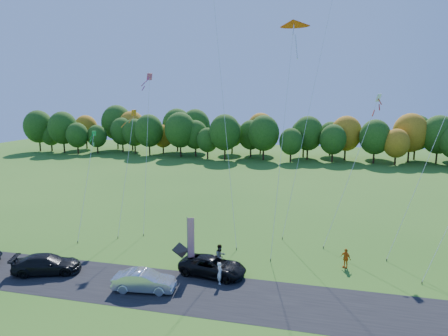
% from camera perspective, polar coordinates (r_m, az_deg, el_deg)
% --- Properties ---
extents(ground, '(160.00, 160.00, 0.00)m').
position_cam_1_polar(ground, '(32.63, -2.58, -14.09)').
color(ground, '#2D5F19').
extents(asphalt_strip, '(90.00, 6.00, 0.01)m').
position_cam_1_polar(asphalt_strip, '(29.20, -4.88, -17.22)').
color(asphalt_strip, black).
rests_on(asphalt_strip, ground).
extents(tree_line, '(116.00, 12.00, 10.00)m').
position_cam_1_polar(tree_line, '(84.97, 7.87, 1.20)').
color(tree_line, '#1E4711').
rests_on(tree_line, ground).
extents(black_suv, '(5.39, 3.04, 1.42)m').
position_cam_1_polar(black_suv, '(31.22, -1.62, -13.83)').
color(black_suv, black).
rests_on(black_suv, ground).
extents(silver_sedan, '(4.52, 2.08, 1.44)m').
position_cam_1_polar(silver_sedan, '(29.52, -11.33, -15.53)').
color(silver_sedan, silver).
rests_on(silver_sedan, ground).
extents(dark_truck_a, '(5.42, 3.66, 1.46)m').
position_cam_1_polar(dark_truck_a, '(34.34, -23.99, -12.42)').
color(dark_truck_a, black).
rests_on(dark_truck_a, ground).
extents(person_tailgate_a, '(0.53, 0.68, 1.63)m').
position_cam_1_polar(person_tailgate_a, '(29.89, -0.60, -14.76)').
color(person_tailgate_a, white).
rests_on(person_tailgate_a, ground).
extents(person_tailgate_b, '(1.15, 1.18, 1.91)m').
position_cam_1_polar(person_tailgate_b, '(32.31, -0.56, -12.48)').
color(person_tailgate_b, gray).
rests_on(person_tailgate_b, ground).
extents(person_east, '(0.96, 0.90, 1.59)m').
position_cam_1_polar(person_east, '(33.78, 16.96, -12.21)').
color(person_east, orange).
rests_on(person_east, ground).
extents(feather_flag, '(0.54, 0.24, 4.31)m').
position_cam_1_polar(feather_flag, '(31.52, -4.86, -9.84)').
color(feather_flag, '#999999').
rests_on(feather_flag, ground).
extents(kite_delta_blue, '(6.27, 10.53, 28.00)m').
position_cam_1_polar(kite_delta_blue, '(38.67, -0.24, 10.47)').
color(kite_delta_blue, '#4C3F33').
rests_on(kite_delta_blue, ground).
extents(kite_parafoil_orange, '(6.32, 13.99, 27.94)m').
position_cam_1_polar(kite_parafoil_orange, '(43.03, 12.57, 10.49)').
color(kite_parafoil_orange, '#4C3F33').
rests_on(kite_parafoil_orange, ground).
extents(kite_delta_red, '(2.99, 11.03, 22.00)m').
position_cam_1_polar(kite_delta_red, '(36.82, 8.69, 7.57)').
color(kite_delta_red, '#4C3F33').
rests_on(kite_delta_red, ground).
extents(kite_parafoil_rainbow, '(9.10, 7.50, 20.29)m').
position_cam_1_polar(kite_parafoil_rainbow, '(38.20, 28.13, 3.87)').
color(kite_parafoil_rainbow, '#4C3F33').
rests_on(kite_parafoil_rainbow, ground).
extents(kite_diamond_yellow, '(1.77, 7.38, 12.28)m').
position_cam_1_polar(kite_diamond_yellow, '(41.67, -13.77, -0.31)').
color(kite_diamond_yellow, '#4C3F33').
rests_on(kite_diamond_yellow, ground).
extents(kite_diamond_green, '(2.09, 6.85, 10.08)m').
position_cam_1_polar(kite_diamond_green, '(41.58, -19.07, -2.13)').
color(kite_diamond_green, '#4C3F33').
rests_on(kite_diamond_green, ground).
extents(kite_diamond_white, '(5.28, 7.33, 13.98)m').
position_cam_1_polar(kite_diamond_white, '(38.99, 17.84, -0.13)').
color(kite_diamond_white, '#4C3F33').
rests_on(kite_diamond_white, ground).
extents(kite_diamond_pink, '(2.22, 6.79, 16.13)m').
position_cam_1_polar(kite_diamond_pink, '(41.36, -10.99, 2.37)').
color(kite_diamond_pink, '#4C3F33').
rests_on(kite_diamond_pink, ground).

